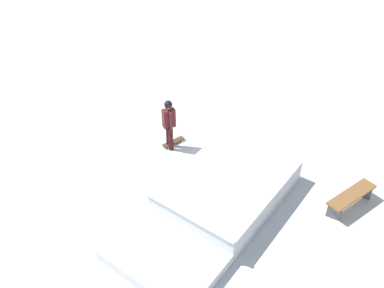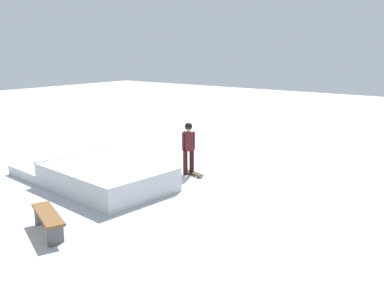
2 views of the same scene
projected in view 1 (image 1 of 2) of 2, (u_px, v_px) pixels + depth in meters
ground_plane at (172, 212)px, 10.53m from camera, size 60.00×60.00×0.00m
skate_ramp at (218, 198)px, 10.49m from camera, size 5.60×3.06×0.74m
skater at (169, 121)px, 12.18m from camera, size 0.44×0.40×1.73m
skateboard at (173, 142)px, 12.89m from camera, size 0.82×0.44×0.09m
park_bench at (351, 197)px, 10.45m from camera, size 1.63×0.97×0.48m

